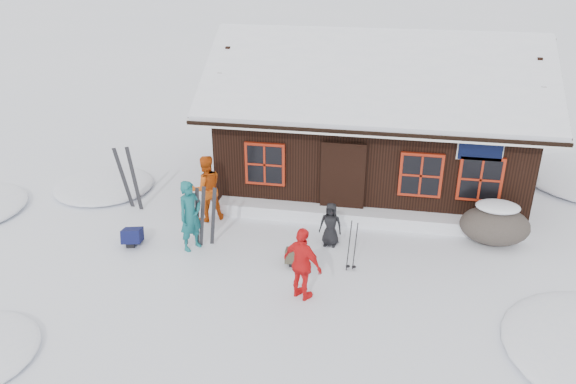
% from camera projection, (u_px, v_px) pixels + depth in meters
% --- Properties ---
extents(ground, '(120.00, 120.00, 0.00)m').
position_uv_depth(ground, '(290.00, 264.00, 12.56)').
color(ground, white).
rests_on(ground, ground).
extents(mountain_hut, '(8.90, 6.09, 4.42)m').
position_uv_depth(mountain_hut, '(373.00, 130.00, 16.08)').
color(mountain_hut, black).
rests_on(mountain_hut, ground).
extents(snow_drift, '(7.60, 0.60, 0.35)m').
position_uv_depth(snow_drift, '(364.00, 217.00, 14.24)').
color(snow_drift, white).
rests_on(snow_drift, ground).
extents(snow_mounds, '(20.60, 13.20, 0.48)m').
position_uv_depth(snow_mounds, '(369.00, 230.00, 13.95)').
color(snow_mounds, white).
rests_on(snow_mounds, ground).
extents(skier_teal, '(0.67, 0.74, 1.70)m').
position_uv_depth(skier_teal, '(191.00, 216.00, 12.83)').
color(skier_teal, '#145E62').
rests_on(skier_teal, ground).
extents(skier_orange_left, '(1.07, 1.02, 1.74)m').
position_uv_depth(skier_orange_left, '(206.00, 188.00, 14.15)').
color(skier_orange_left, '#C64A0D').
rests_on(skier_orange_left, ground).
extents(skier_orange_right, '(0.99, 0.79, 1.57)m').
position_uv_depth(skier_orange_right, '(303.00, 264.00, 11.08)').
color(skier_orange_right, red).
rests_on(skier_orange_right, ground).
extents(skier_crouched, '(0.56, 0.39, 1.08)m').
position_uv_depth(skier_crouched, '(331.00, 224.00, 13.10)').
color(skier_crouched, black).
rests_on(skier_crouched, ground).
extents(boulder, '(1.62, 1.21, 0.94)m').
position_uv_depth(boulder, '(495.00, 224.00, 13.23)').
color(boulder, '#504740').
rests_on(boulder, ground).
extents(ski_pair_left, '(0.46, 0.11, 1.54)m').
position_uv_depth(ski_pair_left, '(192.00, 217.00, 13.05)').
color(ski_pair_left, black).
rests_on(ski_pair_left, ground).
extents(ski_pair_mid, '(0.65, 0.17, 1.77)m').
position_uv_depth(ski_pair_mid, '(129.00, 179.00, 14.75)').
color(ski_pair_mid, black).
rests_on(ski_pair_mid, ground).
extents(ski_pair_right, '(0.50, 0.17, 1.55)m').
position_uv_depth(ski_pair_right, '(208.00, 217.00, 13.03)').
color(ski_pair_right, black).
rests_on(ski_pair_right, ground).
extents(ski_poles, '(0.22, 0.11, 1.23)m').
position_uv_depth(ski_poles, '(352.00, 247.00, 12.10)').
color(ski_poles, black).
rests_on(ski_poles, ground).
extents(backpack_blue, '(0.56, 0.66, 0.31)m').
position_uv_depth(backpack_blue, '(133.00, 238.00, 13.28)').
color(backpack_blue, '#0F1341').
rests_on(backpack_blue, ground).
extents(backpack_olive, '(0.44, 0.55, 0.28)m').
position_uv_depth(backpack_olive, '(294.00, 258.00, 12.51)').
color(backpack_olive, '#403C2E').
rests_on(backpack_olive, ground).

